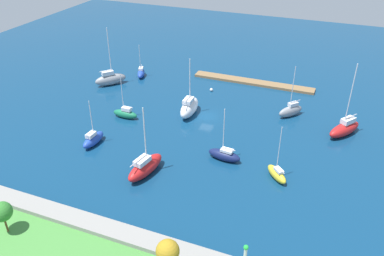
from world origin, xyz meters
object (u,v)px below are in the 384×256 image
object	(u,v)px
harbor_beacon	(245,256)
park_tree_east	(168,251)
pier_dock	(253,82)
sailboat_blue_by_breakwater	(141,73)
sailboat_gray_far_south	(110,79)
mooring_buoy_white	(211,90)
sailboat_white_far_north	(189,107)
park_tree_west	(2,212)
sailboat_yellow_inner_mooring	(277,174)
sailboat_green_outer_mooring	(125,113)
sailboat_navy_along_channel	(224,155)
sailboat_red_off_beacon	(345,128)
sailboat_gray_mid_basin	(291,111)
sailboat_red_east_end	(145,167)
sailboat_blue_near_pier	(93,139)

from	to	relation	value
harbor_beacon	park_tree_east	distance (m)	8.42
pier_dock	sailboat_blue_by_breakwater	size ratio (longest dim) A/B	3.48
park_tree_east	sailboat_gray_far_south	size ratio (longest dim) A/B	0.41
sailboat_blue_by_breakwater	mooring_buoy_white	distance (m)	18.43
harbor_beacon	sailboat_white_far_north	xyz separation A→B (m)	(20.31, -33.75, -2.02)
park_tree_west	sailboat_yellow_inner_mooring	bearing A→B (deg)	-139.91
park_tree_west	sailboat_white_far_north	size ratio (longest dim) A/B	0.39
park_tree_west	mooring_buoy_white	world-z (taller)	park_tree_west
sailboat_green_outer_mooring	sailboat_navy_along_channel	bearing A→B (deg)	163.96
mooring_buoy_white	sailboat_red_off_beacon	bearing A→B (deg)	162.97
sailboat_red_off_beacon	park_tree_east	bearing A→B (deg)	12.48
sailboat_gray_mid_basin	sailboat_white_far_north	world-z (taller)	sailboat_white_far_north
sailboat_gray_mid_basin	mooring_buoy_white	distance (m)	18.93
sailboat_red_off_beacon	sailboat_gray_far_south	distance (m)	51.03
sailboat_green_outer_mooring	mooring_buoy_white	size ratio (longest dim) A/B	12.95
pier_dock	sailboat_green_outer_mooring	world-z (taller)	sailboat_green_outer_mooring
sailboat_red_off_beacon	sailboat_yellow_inner_mooring	size ratio (longest dim) A/B	1.53
pier_dock	sailboat_gray_far_south	distance (m)	32.67
sailboat_green_outer_mooring	sailboat_gray_far_south	size ratio (longest dim) A/B	0.69
harbor_beacon	mooring_buoy_white	world-z (taller)	harbor_beacon
park_tree_east	sailboat_red_east_end	world-z (taller)	sailboat_red_east_end
sailboat_white_far_north	sailboat_blue_near_pier	bearing A→B (deg)	142.44
sailboat_yellow_inner_mooring	sailboat_gray_far_south	size ratio (longest dim) A/B	0.68
pier_dock	sailboat_yellow_inner_mooring	world-z (taller)	sailboat_yellow_inner_mooring
sailboat_red_off_beacon	sailboat_green_outer_mooring	xyz separation A→B (m)	(39.80, 9.07, -0.40)
sailboat_white_far_north	sailboat_red_east_end	distance (m)	20.54
park_tree_east	mooring_buoy_white	world-z (taller)	park_tree_east
park_tree_east	sailboat_white_far_north	bearing A→B (deg)	-71.08
park_tree_west	sailboat_white_far_north	distance (m)	39.60
sailboat_yellow_inner_mooring	sailboat_navy_along_channel	distance (m)	9.11
harbor_beacon	sailboat_navy_along_channel	world-z (taller)	sailboat_navy_along_channel
sailboat_yellow_inner_mooring	sailboat_green_outer_mooring	bearing A→B (deg)	32.72
park_tree_east	sailboat_red_off_beacon	size ratio (longest dim) A/B	0.39
sailboat_green_outer_mooring	sailboat_gray_far_south	distance (m)	16.74
harbor_beacon	sailboat_green_outer_mooring	world-z (taller)	sailboat_green_outer_mooring
sailboat_red_off_beacon	sailboat_white_far_north	size ratio (longest dim) A/B	1.20
sailboat_red_off_beacon	mooring_buoy_white	bearing A→B (deg)	-73.05
sailboat_gray_mid_basin	sailboat_yellow_inner_mooring	distance (m)	20.93
pier_dock	park_tree_east	bearing A→B (deg)	94.94
sailboat_blue_near_pier	sailboat_navy_along_channel	world-z (taller)	sailboat_navy_along_channel
sailboat_red_off_beacon	sailboat_blue_near_pier	xyz separation A→B (m)	(40.08, 19.51, -0.33)
harbor_beacon	sailboat_red_east_end	world-z (taller)	sailboat_red_east_end
pier_dock	sailboat_gray_mid_basin	size ratio (longest dim) A/B	2.66
harbor_beacon	sailboat_gray_far_south	size ratio (longest dim) A/B	0.28
pier_dock	park_tree_west	distance (m)	60.54
sailboat_navy_along_channel	sailboat_red_east_end	xyz separation A→B (m)	(10.12, 8.21, 0.41)
sailboat_navy_along_channel	sailboat_blue_by_breakwater	bearing A→B (deg)	-35.06
park_tree_west	sailboat_blue_by_breakwater	bearing A→B (deg)	-80.11
park_tree_east	sailboat_white_far_north	distance (m)	39.62
sailboat_blue_by_breakwater	sailboat_red_east_end	bearing A→B (deg)	8.33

